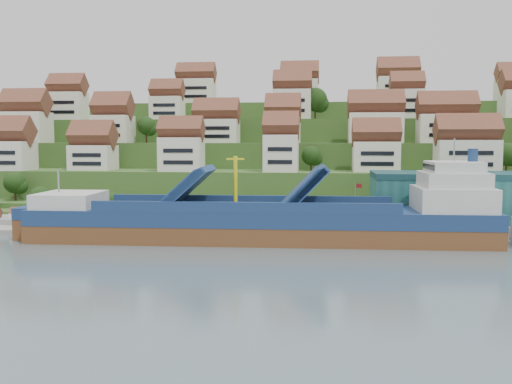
# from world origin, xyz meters

# --- Properties ---
(ground) EXTENTS (300.00, 300.00, 0.00)m
(ground) POSITION_xyz_m (0.00, 0.00, 0.00)
(ground) COLOR slate
(ground) RESTS_ON ground
(quay) EXTENTS (180.00, 14.00, 2.20)m
(quay) POSITION_xyz_m (20.00, 15.00, 1.10)
(quay) COLOR gray
(quay) RESTS_ON ground
(pebble_beach) EXTENTS (45.00, 20.00, 1.00)m
(pebble_beach) POSITION_xyz_m (-58.00, 12.00, 0.50)
(pebble_beach) COLOR gray
(pebble_beach) RESTS_ON ground
(hillside) EXTENTS (260.00, 128.00, 31.00)m
(hillside) POSITION_xyz_m (0.00, 103.55, 10.66)
(hillside) COLOR #2D4C1E
(hillside) RESTS_ON ground
(hillside_village) EXTENTS (160.08, 62.46, 28.29)m
(hillside_village) POSITION_xyz_m (4.14, 59.15, 23.61)
(hillside_village) COLOR silver
(hillside_village) RESTS_ON ground
(hillside_trees) EXTENTS (143.36, 62.27, 31.48)m
(hillside_trees) POSITION_xyz_m (-2.38, 52.11, 20.12)
(hillside_trees) COLOR #1F3E14
(hillside_trees) RESTS_ON ground
(flagpole) EXTENTS (1.28, 0.16, 8.00)m
(flagpole) POSITION_xyz_m (18.11, 10.00, 6.88)
(flagpole) COLOR gray
(flagpole) RESTS_ON quay
(cargo_ship) EXTENTS (85.73, 15.84, 19.03)m
(cargo_ship) POSITION_xyz_m (2.19, 0.80, 3.56)
(cargo_ship) COLOR brown
(cargo_ship) RESTS_ON ground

